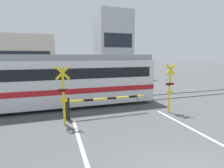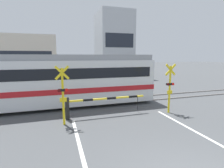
{
  "view_description": "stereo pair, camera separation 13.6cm",
  "coord_description": "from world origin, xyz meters",
  "px_view_note": "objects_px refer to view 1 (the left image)",
  "views": [
    {
      "loc": [
        -3.32,
        -2.71,
        3.31
      ],
      "look_at": [
        0.0,
        7.34,
        1.6
      ],
      "focal_mm": 28.0,
      "sensor_mm": 36.0,
      "label": 1
    },
    {
      "loc": [
        -3.19,
        -2.75,
        3.31
      ],
      "look_at": [
        0.0,
        7.34,
        1.6
      ],
      "focal_mm": 28.0,
      "sensor_mm": 36.0,
      "label": 2
    }
  ],
  "objects_px": {
    "crossing_barrier_far": "(113,84)",
    "crossing_signal_right": "(170,86)",
    "commuter_train": "(12,81)",
    "crossing_signal_left": "(63,93)",
    "crossing_barrier_near": "(90,103)"
  },
  "relations": [
    {
      "from": "crossing_barrier_near",
      "to": "commuter_train",
      "type": "bearing_deg",
      "value": 145.75
    },
    {
      "from": "commuter_train",
      "to": "crossing_signal_left",
      "type": "distance_m",
      "value": 4.51
    },
    {
      "from": "crossing_barrier_far",
      "to": "crossing_signal_right",
      "type": "distance_m",
      "value": 6.43
    },
    {
      "from": "commuter_train",
      "to": "crossing_barrier_far",
      "type": "distance_m",
      "value": 7.92
    },
    {
      "from": "crossing_barrier_far",
      "to": "crossing_signal_left",
      "type": "height_order",
      "value": "crossing_signal_left"
    },
    {
      "from": "crossing_barrier_far",
      "to": "crossing_signal_right",
      "type": "height_order",
      "value": "crossing_signal_right"
    },
    {
      "from": "crossing_barrier_far",
      "to": "crossing_signal_left",
      "type": "distance_m",
      "value": 7.74
    },
    {
      "from": "crossing_barrier_far",
      "to": "crossing_signal_right",
      "type": "bearing_deg",
      "value": -77.32
    },
    {
      "from": "commuter_train",
      "to": "crossing_signal_right",
      "type": "distance_m",
      "value": 9.45
    },
    {
      "from": "crossing_barrier_near",
      "to": "crossing_barrier_far",
      "type": "xyz_separation_m",
      "value": [
        3.14,
        5.59,
        0.0
      ]
    },
    {
      "from": "crossing_barrier_near",
      "to": "crossing_signal_left",
      "type": "height_order",
      "value": "crossing_signal_left"
    },
    {
      "from": "crossing_barrier_near",
      "to": "crossing_barrier_far",
      "type": "height_order",
      "value": "same"
    },
    {
      "from": "commuter_train",
      "to": "crossing_signal_right",
      "type": "height_order",
      "value": "commuter_train"
    },
    {
      "from": "crossing_signal_left",
      "to": "crossing_signal_right",
      "type": "height_order",
      "value": "same"
    },
    {
      "from": "crossing_signal_right",
      "to": "commuter_train",
      "type": "bearing_deg",
      "value": 158.2
    }
  ]
}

